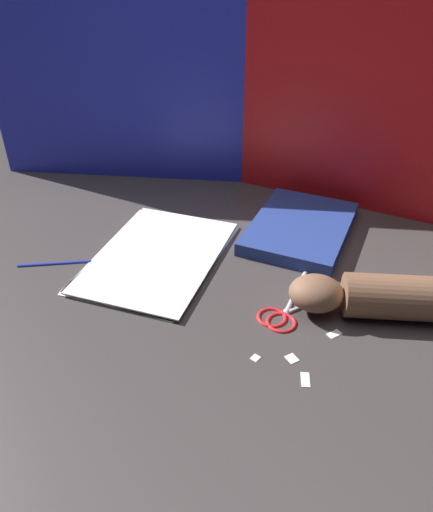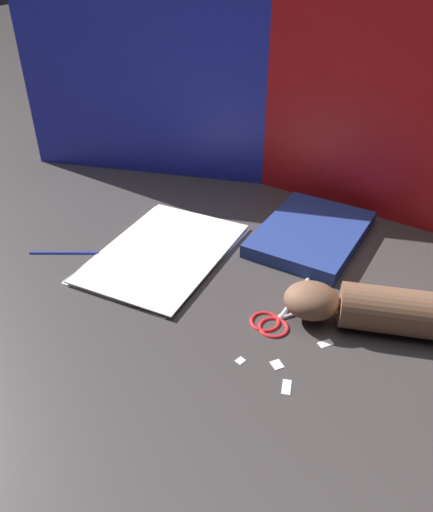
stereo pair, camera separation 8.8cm
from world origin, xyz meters
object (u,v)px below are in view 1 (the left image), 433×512
at_px(paper_stack, 157,256).
at_px(scissors, 288,309).
at_px(book_closed, 300,228).
at_px(hand_forearm, 396,297).

relative_size(paper_stack, scissors, 1.86).
distance_m(paper_stack, scissors, 0.29).
height_order(paper_stack, scissors, scissors).
relative_size(book_closed, scissors, 1.55).
bearing_deg(paper_stack, hand_forearm, -5.25).
xyz_separation_m(scissors, hand_forearm, (0.17, 0.04, 0.03)).
xyz_separation_m(paper_stack, scissors, (0.28, -0.08, 0.00)).
distance_m(paper_stack, book_closed, 0.31).
relative_size(paper_stack, book_closed, 1.20).
xyz_separation_m(book_closed, hand_forearm, (0.19, -0.22, 0.02)).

